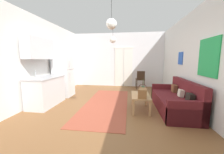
# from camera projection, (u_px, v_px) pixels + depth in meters

# --- Properties ---
(ground_plane) EXTENTS (5.29, 7.97, 0.10)m
(ground_plane) POSITION_uv_depth(u_px,v_px,m) (106.00, 115.00, 3.47)
(ground_plane) COLOR brown
(wall_back) EXTENTS (4.89, 0.13, 2.81)m
(wall_back) POSITION_uv_depth(u_px,v_px,m) (118.00, 60.00, 6.94)
(wall_back) COLOR silver
(wall_back) RESTS_ON ground_plane
(wall_right) EXTENTS (0.12, 7.57, 2.81)m
(wall_right) POSITION_uv_depth(u_px,v_px,m) (208.00, 61.00, 2.96)
(wall_right) COLOR silver
(wall_right) RESTS_ON ground_plane
(wall_left) EXTENTS (0.12, 7.57, 2.81)m
(wall_left) POSITION_uv_depth(u_px,v_px,m) (20.00, 61.00, 3.59)
(wall_left) COLOR white
(wall_left) RESTS_ON ground_plane
(area_rug) EXTENTS (1.35, 3.42, 0.01)m
(area_rug) POSITION_uv_depth(u_px,v_px,m) (107.00, 103.00, 4.27)
(area_rug) COLOR #9E4733
(area_rug) RESTS_ON ground_plane
(couch) EXTENTS (0.85, 1.95, 0.85)m
(couch) POSITION_uv_depth(u_px,v_px,m) (176.00, 101.00, 3.65)
(couch) COLOR #5B191E
(couch) RESTS_ON ground_plane
(coffee_table) EXTENTS (0.49, 0.89, 0.45)m
(coffee_table) POSITION_uv_depth(u_px,v_px,m) (140.00, 97.00, 3.67)
(coffee_table) COLOR tan
(coffee_table) RESTS_ON ground_plane
(bamboo_vase) EXTENTS (0.08, 0.08, 0.43)m
(bamboo_vase) POSITION_uv_depth(u_px,v_px,m) (143.00, 89.00, 3.83)
(bamboo_vase) COLOR #47704C
(bamboo_vase) RESTS_ON coffee_table
(handbag) EXTENTS (0.26, 0.35, 0.36)m
(handbag) POSITION_uv_depth(u_px,v_px,m) (142.00, 93.00, 3.39)
(handbag) COLOR brown
(handbag) RESTS_ON coffee_table
(refrigerator) EXTENTS (0.68, 0.61, 1.68)m
(refrigerator) POSITION_uv_depth(u_px,v_px,m) (63.00, 75.00, 5.05)
(refrigerator) COLOR white
(refrigerator) RESTS_ON ground_plane
(kitchen_counter) EXTENTS (0.64, 1.23, 2.08)m
(kitchen_counter) POSITION_uv_depth(u_px,v_px,m) (44.00, 81.00, 4.02)
(kitchen_counter) COLOR silver
(kitchen_counter) RESTS_ON ground_plane
(accent_chair) EXTENTS (0.45, 0.44, 0.88)m
(accent_chair) POSITION_uv_depth(u_px,v_px,m) (140.00, 79.00, 6.36)
(accent_chair) COLOR #382619
(accent_chair) RESTS_ON ground_plane
(pendant_lamp_near) EXTENTS (0.23, 0.23, 0.74)m
(pendant_lamp_near) POSITION_uv_depth(u_px,v_px,m) (111.00, 24.00, 2.77)
(pendant_lamp_near) COLOR black
(pendant_lamp_far) EXTENTS (0.24, 0.24, 0.75)m
(pendant_lamp_far) POSITION_uv_depth(u_px,v_px,m) (113.00, 40.00, 4.92)
(pendant_lamp_far) COLOR black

